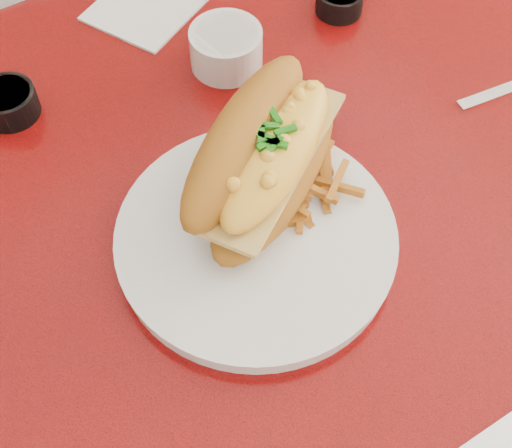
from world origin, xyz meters
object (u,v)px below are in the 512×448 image
diner_table (296,206)px  fork (282,178)px  dinner_plate (256,239)px  gravy_ramekin (226,47)px  sauce_cup_right (340,0)px  mac_hoagie (264,155)px  sauce_cup_left (8,102)px  booth_bench_far (93,40)px

diner_table → fork: size_ratio=9.37×
dinner_plate → gravy_ramekin: (0.11, 0.25, 0.02)m
sauce_cup_right → dinner_plate: bearing=-138.3°
dinner_plate → mac_hoagie: 0.09m
diner_table → sauce_cup_left: (-0.28, 0.20, 0.18)m
mac_hoagie → sauce_cup_right: mac_hoagie is taller
booth_bench_far → mac_hoagie: (-0.09, -0.87, 0.55)m
booth_bench_far → sauce_cup_left: (-0.28, -0.61, 0.50)m
mac_hoagie → sauce_cup_left: size_ratio=3.11×
gravy_ramekin → booth_bench_far: bearing=88.2°
gravy_ramekin → sauce_cup_left: gravy_ramekin is taller
sauce_cup_right → booth_bench_far: bearing=103.3°
sauce_cup_right → mac_hoagie: bearing=-140.3°
mac_hoagie → fork: (0.02, -0.00, -0.05)m
diner_table → sauce_cup_right: sauce_cup_right is taller
mac_hoagie → diner_table: bearing=-0.2°
sauce_cup_left → sauce_cup_right: sauce_cup_left is taller
sauce_cup_right → fork: bearing=-137.3°
mac_hoagie → sauce_cup_right: 0.32m
fork → sauce_cup_right: sauce_cup_right is taller
fork → gravy_ramekin: (0.05, 0.20, 0.01)m
sauce_cup_left → dinner_plate: bearing=-64.4°
mac_hoagie → sauce_cup_left: bearing=93.8°
mac_hoagie → sauce_cup_left: mac_hoagie is taller
dinner_plate → sauce_cup_right: size_ratio=4.20×
gravy_ramekin → fork: bearing=-103.6°
dinner_plate → mac_hoagie: mac_hoagie is taller
diner_table → gravy_ramekin: (-0.02, 0.14, 0.19)m
dinner_plate → mac_hoagie: (0.04, 0.05, 0.06)m
diner_table → sauce_cup_right: size_ratio=15.48×
dinner_plate → fork: dinner_plate is taller
fork → diner_table: bearing=-55.6°
sauce_cup_left → sauce_cup_right: (0.44, -0.06, -0.00)m
diner_table → fork: 0.20m
mac_hoagie → gravy_ramekin: size_ratio=2.57×
diner_table → sauce_cup_left: 0.39m
diner_table → gravy_ramekin: gravy_ramekin is taller
booth_bench_far → sauce_cup_left: size_ratio=13.50×
diner_table → sauce_cup_left: sauce_cup_left is taller
dinner_plate → gravy_ramekin: bearing=66.0°
diner_table → mac_hoagie: size_ratio=4.45×
booth_bench_far → gravy_ramekin: size_ratio=11.14×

